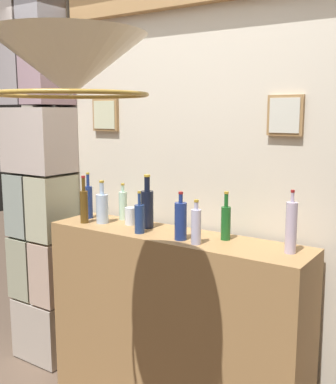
{
  "coord_description": "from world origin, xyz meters",
  "views": [
    {
      "loc": [
        1.42,
        -1.32,
        1.82
      ],
      "look_at": [
        0.0,
        0.78,
        1.39
      ],
      "focal_mm": 43.91,
      "sensor_mm": 36.0,
      "label": 1
    }
  ],
  "objects_px": {
    "liquor_bottle_mezcal": "(181,221)",
    "liquor_bottle_whiskey": "(84,205)",
    "liquor_bottle_gin": "(291,227)",
    "pendant_lamp": "(70,67)",
    "liquor_bottle_bourbon": "(147,207)",
    "liquor_bottle_vodka": "(226,221)",
    "liquor_bottle_scotch": "(196,226)",
    "liquor_bottle_rum": "(123,205)",
    "glass_tumbler_rocks": "(130,216)",
    "liquor_bottle_port": "(139,218)",
    "liquor_bottle_brandy": "(88,201)",
    "liquor_bottle_rye": "(102,208)"
  },
  "relations": [
    {
      "from": "liquor_bottle_mezcal",
      "to": "liquor_bottle_whiskey",
      "type": "bearing_deg",
      "value": -179.69
    },
    {
      "from": "liquor_bottle_gin",
      "to": "pendant_lamp",
      "type": "xyz_separation_m",
      "value": [
        -0.56,
        -0.9,
        0.72
      ]
    },
    {
      "from": "liquor_bottle_whiskey",
      "to": "liquor_bottle_bourbon",
      "type": "xyz_separation_m",
      "value": [
        0.4,
        0.12,
        0.01
      ]
    },
    {
      "from": "liquor_bottle_vodka",
      "to": "liquor_bottle_mezcal",
      "type": "relative_size",
      "value": 1.0
    },
    {
      "from": "pendant_lamp",
      "to": "liquor_bottle_scotch",
      "type": "bearing_deg",
      "value": 83.06
    },
    {
      "from": "liquor_bottle_rum",
      "to": "glass_tumbler_rocks",
      "type": "bearing_deg",
      "value": -33.06
    },
    {
      "from": "liquor_bottle_port",
      "to": "liquor_bottle_rum",
      "type": "bearing_deg",
      "value": 144.34
    },
    {
      "from": "liquor_bottle_scotch",
      "to": "liquor_bottle_vodka",
      "type": "distance_m",
      "value": 0.19
    },
    {
      "from": "liquor_bottle_brandy",
      "to": "pendant_lamp",
      "type": "relative_size",
      "value": 0.45
    },
    {
      "from": "liquor_bottle_rye",
      "to": "liquor_bottle_brandy",
      "type": "bearing_deg",
      "value": 161.56
    },
    {
      "from": "liquor_bottle_scotch",
      "to": "liquor_bottle_vodka",
      "type": "height_order",
      "value": "liquor_bottle_vodka"
    },
    {
      "from": "pendant_lamp",
      "to": "liquor_bottle_rye",
      "type": "bearing_deg",
      "value": 126.46
    },
    {
      "from": "liquor_bottle_rum",
      "to": "glass_tumbler_rocks",
      "type": "xyz_separation_m",
      "value": [
        0.12,
        -0.08,
        -0.04
      ]
    },
    {
      "from": "liquor_bottle_vodka",
      "to": "glass_tumbler_rocks",
      "type": "xyz_separation_m",
      "value": [
        -0.65,
        -0.01,
        -0.05
      ]
    },
    {
      "from": "liquor_bottle_whiskey",
      "to": "liquor_bottle_brandy",
      "type": "height_order",
      "value": "liquor_bottle_brandy"
    },
    {
      "from": "liquor_bottle_port",
      "to": "liquor_bottle_scotch",
      "type": "bearing_deg",
      "value": -2.66
    },
    {
      "from": "liquor_bottle_gin",
      "to": "liquor_bottle_mezcal",
      "type": "distance_m",
      "value": 0.59
    },
    {
      "from": "liquor_bottle_vodka",
      "to": "glass_tumbler_rocks",
      "type": "height_order",
      "value": "liquor_bottle_vodka"
    },
    {
      "from": "liquor_bottle_whiskey",
      "to": "liquor_bottle_scotch",
      "type": "relative_size",
      "value": 1.26
    },
    {
      "from": "liquor_bottle_whiskey",
      "to": "liquor_bottle_bourbon",
      "type": "relative_size",
      "value": 0.93
    },
    {
      "from": "liquor_bottle_mezcal",
      "to": "liquor_bottle_bourbon",
      "type": "bearing_deg",
      "value": 159.44
    },
    {
      "from": "liquor_bottle_rum",
      "to": "liquor_bottle_vodka",
      "type": "distance_m",
      "value": 0.77
    },
    {
      "from": "pendant_lamp",
      "to": "liquor_bottle_vodka",
      "type": "bearing_deg",
      "value": 79.0
    },
    {
      "from": "liquor_bottle_brandy",
      "to": "liquor_bottle_mezcal",
      "type": "bearing_deg",
      "value": -8.21
    },
    {
      "from": "liquor_bottle_bourbon",
      "to": "liquor_bottle_rye",
      "type": "bearing_deg",
      "value": -168.91
    },
    {
      "from": "liquor_bottle_gin",
      "to": "liquor_bottle_brandy",
      "type": "height_order",
      "value": "liquor_bottle_gin"
    },
    {
      "from": "liquor_bottle_rye",
      "to": "pendant_lamp",
      "type": "height_order",
      "value": "pendant_lamp"
    },
    {
      "from": "liquor_bottle_bourbon",
      "to": "liquor_bottle_mezcal",
      "type": "relative_size",
      "value": 1.21
    },
    {
      "from": "liquor_bottle_rum",
      "to": "pendant_lamp",
      "type": "bearing_deg",
      "value": -59.69
    },
    {
      "from": "liquor_bottle_gin",
      "to": "glass_tumbler_rocks",
      "type": "height_order",
      "value": "liquor_bottle_gin"
    },
    {
      "from": "glass_tumbler_rocks",
      "to": "liquor_bottle_vodka",
      "type": "bearing_deg",
      "value": 1.29
    },
    {
      "from": "liquor_bottle_gin",
      "to": "pendant_lamp",
      "type": "bearing_deg",
      "value": -121.92
    },
    {
      "from": "liquor_bottle_brandy",
      "to": "liquor_bottle_vodka",
      "type": "bearing_deg",
      "value": 1.38
    },
    {
      "from": "liquor_bottle_rye",
      "to": "liquor_bottle_port",
      "type": "distance_m",
      "value": 0.35
    },
    {
      "from": "liquor_bottle_bourbon",
      "to": "liquor_bottle_mezcal",
      "type": "xyz_separation_m",
      "value": [
        0.31,
        -0.12,
        -0.02
      ]
    },
    {
      "from": "liquor_bottle_mezcal",
      "to": "pendant_lamp",
      "type": "distance_m",
      "value": 1.09
    },
    {
      "from": "liquor_bottle_brandy",
      "to": "liquor_bottle_vodka",
      "type": "distance_m",
      "value": 0.99
    },
    {
      "from": "liquor_bottle_rum",
      "to": "liquor_bottle_rye",
      "type": "xyz_separation_m",
      "value": [
        -0.05,
        -0.15,
        0.0
      ]
    },
    {
      "from": "liquor_bottle_bourbon",
      "to": "liquor_bottle_gin",
      "type": "relative_size",
      "value": 1.02
    },
    {
      "from": "liquor_bottle_brandy",
      "to": "liquor_bottle_mezcal",
      "type": "xyz_separation_m",
      "value": [
        0.78,
        -0.11,
        -0.01
      ]
    },
    {
      "from": "liquor_bottle_scotch",
      "to": "liquor_bottle_port",
      "type": "distance_m",
      "value": 0.39
    },
    {
      "from": "liquor_bottle_port",
      "to": "liquor_bottle_brandy",
      "type": "xyz_separation_m",
      "value": [
        -0.51,
        0.12,
        0.03
      ]
    },
    {
      "from": "liquor_bottle_bourbon",
      "to": "liquor_bottle_gin",
      "type": "distance_m",
      "value": 0.89
    },
    {
      "from": "liquor_bottle_whiskey",
      "to": "liquor_bottle_rye",
      "type": "height_order",
      "value": "liquor_bottle_whiskey"
    },
    {
      "from": "liquor_bottle_brandy",
      "to": "liquor_bottle_mezcal",
      "type": "relative_size",
      "value": 1.14
    },
    {
      "from": "liquor_bottle_port",
      "to": "liquor_bottle_whiskey",
      "type": "bearing_deg",
      "value": 179.16
    },
    {
      "from": "liquor_bottle_rum",
      "to": "liquor_bottle_rye",
      "type": "height_order",
      "value": "liquor_bottle_rye"
    },
    {
      "from": "liquor_bottle_whiskey",
      "to": "liquor_bottle_rye",
      "type": "bearing_deg",
      "value": 32.29
    },
    {
      "from": "liquor_bottle_gin",
      "to": "liquor_bottle_bourbon",
      "type": "bearing_deg",
      "value": 178.59
    },
    {
      "from": "liquor_bottle_port",
      "to": "pendant_lamp",
      "type": "distance_m",
      "value": 1.14
    }
  ]
}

